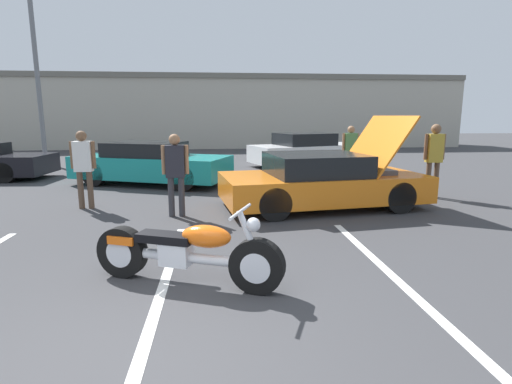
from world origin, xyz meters
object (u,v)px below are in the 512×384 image
Objects in this scene: spectator_midground at (83,163)px; spectator_by_show_car at (350,148)px; show_car_hood_open at (323,181)px; spectator_far_lot at (434,154)px; motorcycle at (186,252)px; light_pole at (36,44)px; parked_car_mid_row at (151,164)px; parked_car_right_row at (307,150)px; spectator_near_motorcycle at (175,168)px.

spectator_by_show_car is at bearing 24.46° from spectator_midground.
spectator_far_lot is (2.93, 0.81, 0.48)m from show_car_hood_open.
motorcycle is 8.54m from spectator_by_show_car.
spectator_midground is at bearing -63.68° from light_pole.
light_pole is at bearing 116.32° from spectator_midground.
show_car_hood_open reaches higher than motorcycle.
parked_car_mid_row is at bearing -179.55° from spectator_by_show_car.
spectator_by_show_car is at bearing 21.61° from parked_car_mid_row.
show_car_hood_open is at bearing -118.95° from parked_car_right_row.
show_car_hood_open is at bearing -18.06° from parked_car_mid_row.
light_pole is 12.76m from spectator_by_show_car.
parked_car_right_row reaches higher than motorcycle.
motorcycle is at bearing -59.65° from spectator_midground.
parked_car_mid_row is (5.04, -5.33, -4.12)m from light_pole.
show_car_hood_open is at bearing -116.77° from spectator_by_show_car.
parked_car_mid_row is 3.22m from spectator_midground.
motorcycle is at bearing -121.09° from spectator_by_show_car.
show_car_hood_open is 3.15m from spectator_near_motorcycle.
light_pole reaches higher than spectator_near_motorcycle.
show_car_hood_open is 0.94× the size of parked_car_mid_row.
spectator_near_motorcycle is (6.16, -9.29, -3.76)m from light_pole.
spectator_midground is (-6.33, -6.76, 0.37)m from parked_car_right_row.
motorcycle is at bearing -56.67° from parked_car_mid_row.
spectator_by_show_car reaches higher than parked_car_mid_row.
show_car_hood_open reaches higher than spectator_far_lot.
spectator_near_motorcycle is (-0.44, 3.29, 0.57)m from motorcycle.
spectator_by_show_car is (4.84, 4.01, 0.03)m from spectator_near_motorcycle.
spectator_midground is at bearing 156.09° from spectator_near_motorcycle.
show_car_hood_open is 2.71× the size of spectator_by_show_car.
light_pole is 5.34× the size of spectator_near_motorcycle.
motorcycle is 1.27× the size of spectator_far_lot.
parked_car_right_row reaches higher than parked_car_mid_row.
motorcycle is 1.39× the size of spectator_near_motorcycle.
light_pole reaches higher than spectator_midground.
spectator_near_motorcycle is at bearing -23.91° from spectator_midground.
show_car_hood_open is 3.08m from spectator_far_lot.
spectator_by_show_car is (4.40, 7.30, 0.60)m from motorcycle.
spectator_near_motorcycle is 6.16m from spectator_far_lot.
spectator_by_show_car is 1.00× the size of spectator_midground.
motorcycle is 0.47× the size of parked_car_mid_row.
spectator_by_show_car is 2.92m from spectator_far_lot.
spectator_by_show_car is (5.96, 0.05, 0.39)m from parked_car_mid_row.
spectator_midground reaches higher than parked_car_right_row.
spectator_midground is at bearing -152.17° from parked_car_right_row.
parked_car_mid_row is 2.87× the size of spectator_by_show_car.
light_pole reaches higher than spectator_far_lot.
spectator_by_show_car is at bearing -25.67° from light_pole.
show_car_hood_open reaches higher than spectator_by_show_car.
spectator_near_motorcycle is 0.92× the size of spectator_far_lot.
light_pole is at bearing 152.08° from parked_car_right_row.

